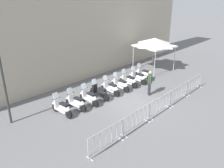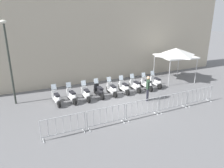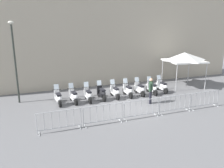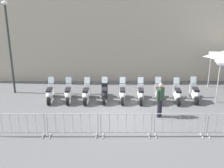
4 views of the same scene
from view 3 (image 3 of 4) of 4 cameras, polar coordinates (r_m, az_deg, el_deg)
name	(u,v)px [view 3 (image 3 of 4)]	position (r m, az deg, el deg)	size (l,w,h in m)	color
ground_plane	(126,106)	(14.40, 3.54, -5.65)	(120.00, 120.00, 0.00)	slate
building_facade	(94,22)	(19.75, -4.56, 15.72)	(28.00, 2.40, 10.81)	#B2A893
motorcycle_0	(58,98)	(14.92, -13.68, -3.49)	(0.67, 1.72, 1.24)	black
motorcycle_1	(74,96)	(15.05, -9.88, -3.13)	(0.70, 1.71, 1.24)	black
motorcycle_2	(88,95)	(15.20, -6.16, -2.81)	(0.59, 1.72, 1.24)	black
motorcycle_3	(102,93)	(15.56, -2.67, -2.35)	(0.63, 1.72, 1.24)	black
motorcycle_4	(115,92)	(15.85, 0.81, -2.01)	(0.60, 1.72, 1.24)	black
motorcycle_5	(128,90)	(16.21, 4.13, -1.68)	(0.57, 1.73, 1.24)	black
motorcycle_6	(140,89)	(16.68, 7.19, -1.29)	(0.58, 1.72, 1.24)	black
motorcycle_7	(152,88)	(17.09, 10.31, -1.04)	(0.56, 1.73, 1.24)	black
motorcycle_8	(162,86)	(17.74, 12.82, -0.59)	(0.58, 1.73, 1.24)	black
barrier_segment_0	(60,121)	(11.15, -13.37, -9.27)	(2.14, 0.74, 1.07)	#B2B5B7
barrier_segment_1	(103,115)	(11.61, -2.24, -7.89)	(2.14, 0.74, 1.07)	#B2B5B7
barrier_segment_2	(142,109)	(12.47, 7.63, -6.41)	(2.14, 0.74, 1.07)	#B2B5B7
barrier_segment_3	(175,104)	(13.65, 15.97, -5.01)	(2.14, 0.74, 1.07)	#B2B5B7
barrier_segment_4	(205,100)	(15.07, 22.83, -3.77)	(2.14, 0.74, 1.07)	#B2B5B7
street_lamp	(14,54)	(15.60, -23.89, 6.99)	(0.36, 0.36, 5.33)	#2D332D
officer_near_row_end	(151,89)	(14.75, 9.95, -1.36)	(0.38, 0.48, 1.73)	#23232D
canopy_tent	(184,57)	(19.60, 18.15, 6.60)	(2.89, 2.89, 2.91)	silver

